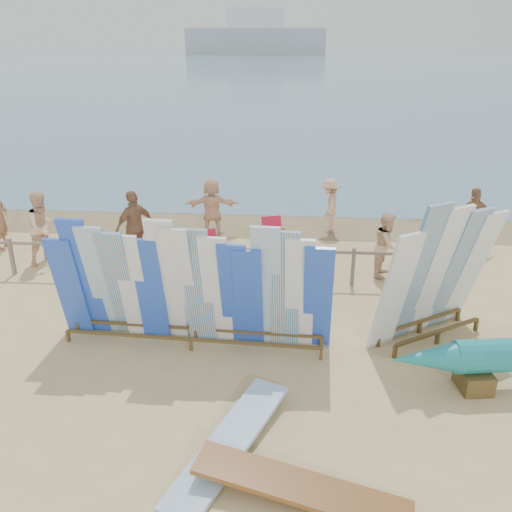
# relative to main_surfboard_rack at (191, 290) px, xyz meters

# --- Properties ---
(ground) EXTENTS (160.00, 160.00, 0.00)m
(ground) POSITION_rel_main_surfboard_rack_xyz_m (-0.86, -0.16, -1.12)
(ground) COLOR tan
(ground) RESTS_ON ground
(ocean) EXTENTS (320.00, 240.00, 0.02)m
(ocean) POSITION_rel_main_surfboard_rack_xyz_m (-0.86, 127.84, -1.12)
(ocean) COLOR slate
(ocean) RESTS_ON ground
(wet_sand_strip) EXTENTS (40.00, 2.60, 0.01)m
(wet_sand_strip) POSITION_rel_main_surfboard_rack_xyz_m (-0.86, 7.04, -1.12)
(wet_sand_strip) COLOR olive
(wet_sand_strip) RESTS_ON ground
(distant_ship) EXTENTS (45.00, 8.00, 14.00)m
(distant_ship) POSITION_rel_main_surfboard_rack_xyz_m (-12.86, 179.84, 4.18)
(distant_ship) COLOR #999EA3
(distant_ship) RESTS_ON ocean
(fence) EXTENTS (12.08, 0.08, 0.90)m
(fence) POSITION_rel_main_surfboard_rack_xyz_m (-0.86, 2.84, -0.49)
(fence) COLOR #7B695C
(fence) RESTS_ON ground
(main_surfboard_rack) EXTENTS (5.04, 0.97, 2.51)m
(main_surfboard_rack) POSITION_rel_main_surfboard_rack_xyz_m (0.00, 0.00, 0.00)
(main_surfboard_rack) COLOR brown
(main_surfboard_rack) RESTS_ON ground
(side_surfboard_rack) EXTENTS (2.41, 1.90, 2.80)m
(side_surfboard_rack) POSITION_rel_main_surfboard_rack_xyz_m (4.36, 0.56, 0.14)
(side_surfboard_rack) COLOR brown
(side_surfboard_rack) RESTS_ON ground
(vendor_table) EXTENTS (0.95, 0.70, 1.21)m
(vendor_table) POSITION_rel_main_surfboard_rack_xyz_m (1.43, 0.67, -0.72)
(vendor_table) COLOR brown
(vendor_table) RESTS_ON ground
(flat_board_c) EXTENTS (2.75, 1.10, 0.34)m
(flat_board_c) POSITION_rel_main_surfboard_rack_xyz_m (1.98, -3.45, -1.12)
(flat_board_c) COLOR brown
(flat_board_c) RESTS_ON ground
(flat_board_b) EXTENTS (1.55, 2.71, 0.25)m
(flat_board_b) POSITION_rel_main_surfboard_rack_xyz_m (1.01, -2.67, -1.12)
(flat_board_b) COLOR #87B3D8
(flat_board_b) RESTS_ON ground
(beach_chair_left) EXTENTS (0.65, 0.67, 0.96)m
(beach_chair_left) POSITION_rel_main_surfboard_rack_xyz_m (-1.57, 3.84, -0.84)
(beach_chair_left) COLOR #B0122F
(beach_chair_left) RESTS_ON ground
(beach_chair_right) EXTENTS (0.69, 0.70, 0.79)m
(beach_chair_right) POSITION_rel_main_surfboard_rack_xyz_m (-0.32, 3.97, -0.89)
(beach_chair_right) COLOR #B0122F
(beach_chair_right) RESTS_ON ground
(stroller) EXTENTS (0.83, 0.99, 1.16)m
(stroller) POSITION_rel_main_surfboard_rack_xyz_m (1.32, 3.90, -0.65)
(stroller) COLOR #B0122F
(stroller) RESTS_ON ground
(beachgoer_2) EXTENTS (0.82, 0.98, 1.83)m
(beachgoer_2) POSITION_rel_main_surfboard_rack_xyz_m (-4.39, 3.67, -0.21)
(beachgoer_2) COLOR beige
(beachgoer_2) RESTS_ON ground
(beachgoer_8) EXTENTS (0.59, 0.82, 1.54)m
(beachgoer_8) POSITION_rel_main_surfboard_rack_xyz_m (3.96, 3.49, -0.35)
(beachgoer_8) COLOR beige
(beachgoer_8) RESTS_ON ground
(beachgoer_10) EXTENTS (1.01, 0.47, 1.70)m
(beachgoer_10) POSITION_rel_main_surfboard_rack_xyz_m (6.43, 5.30, -0.27)
(beachgoer_10) COLOR #8C6042
(beachgoer_10) RESTS_ON ground
(beachgoer_4) EXTENTS (1.06, 1.10, 1.83)m
(beachgoer_4) POSITION_rel_main_surfboard_rack_xyz_m (-2.15, 3.89, -0.21)
(beachgoer_4) COLOR #8C6042
(beachgoer_4) RESTS_ON ground
(beachgoer_5) EXTENTS (1.57, 0.66, 1.65)m
(beachgoer_5) POSITION_rel_main_surfboard_rack_xyz_m (-0.56, 6.02, -0.30)
(beachgoer_5) COLOR beige
(beachgoer_5) RESTS_ON ground
(beachgoer_9) EXTENTS (0.59, 1.07, 1.56)m
(beachgoer_9) POSITION_rel_main_surfboard_rack_xyz_m (2.78, 6.55, -0.34)
(beachgoer_9) COLOR tan
(beachgoer_9) RESTS_ON ground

